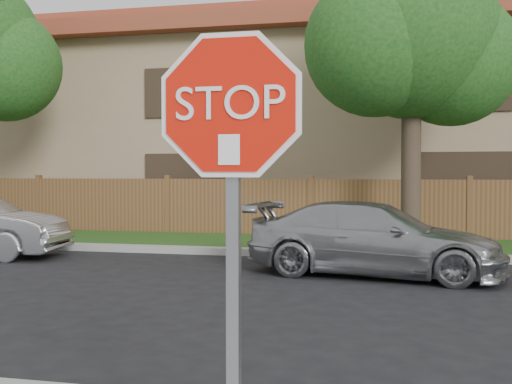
# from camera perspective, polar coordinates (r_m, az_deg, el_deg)

# --- Properties ---
(far_curb) EXTENTS (70.00, 0.30, 0.15)m
(far_curb) POSITION_cam_1_polar(r_m,az_deg,el_deg) (12.79, 3.43, -5.83)
(far_curb) COLOR gray
(far_curb) RESTS_ON ground
(grass_strip) EXTENTS (70.00, 3.00, 0.12)m
(grass_strip) POSITION_cam_1_polar(r_m,az_deg,el_deg) (14.41, 4.43, -5.00)
(grass_strip) COLOR #1E4714
(grass_strip) RESTS_ON ground
(fence) EXTENTS (70.00, 0.12, 1.60)m
(fence) POSITION_cam_1_polar(r_m,az_deg,el_deg) (15.92, 5.22, -1.66)
(fence) COLOR brown
(fence) RESTS_ON ground
(apartment_building) EXTENTS (35.20, 9.20, 7.20)m
(apartment_building) POSITION_cam_1_polar(r_m,az_deg,el_deg) (21.52, 7.08, 6.57)
(apartment_building) COLOR tan
(apartment_building) RESTS_ON ground
(tree_mid) EXTENTS (4.80, 3.90, 7.35)m
(tree_mid) POSITION_cam_1_polar(r_m,az_deg,el_deg) (14.28, 14.75, 14.31)
(tree_mid) COLOR #382B21
(tree_mid) RESTS_ON ground
(stop_sign) EXTENTS (1.01, 0.13, 2.55)m
(stop_sign) POSITION_cam_1_polar(r_m,az_deg,el_deg) (2.98, -2.37, 2.10)
(stop_sign) COLOR gray
(stop_sign) RESTS_ON sidewalk_near
(sedan_right) EXTENTS (4.62, 2.43, 1.28)m
(sedan_right) POSITION_cam_1_polar(r_m,az_deg,el_deg) (10.67, 11.18, -4.38)
(sedan_right) COLOR #9D9FA4
(sedan_right) RESTS_ON ground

